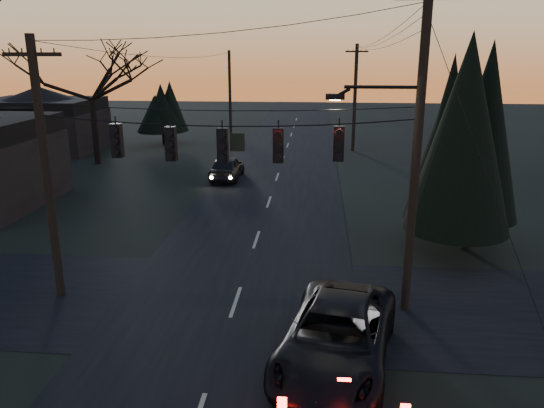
# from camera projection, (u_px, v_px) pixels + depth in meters

# --- Properties ---
(main_road) EXTENTS (8.00, 120.00, 0.02)m
(main_road) POSITION_uv_depth(u_px,v_px,m) (265.00, 213.00, 27.09)
(main_road) COLOR black
(main_road) RESTS_ON ground
(cross_road) EXTENTS (60.00, 7.00, 0.02)m
(cross_road) POSITION_uv_depth(u_px,v_px,m) (236.00, 302.00, 17.53)
(cross_road) COLOR black
(cross_road) RESTS_ON ground
(utility_pole_right) EXTENTS (5.00, 0.30, 10.00)m
(utility_pole_right) POSITION_uv_depth(u_px,v_px,m) (404.00, 309.00, 17.08)
(utility_pole_right) COLOR black
(utility_pole_right) RESTS_ON ground
(utility_pole_left) EXTENTS (1.80, 0.30, 8.50)m
(utility_pole_left) POSITION_uv_depth(u_px,v_px,m) (61.00, 295.00, 18.03)
(utility_pole_left) COLOR black
(utility_pole_left) RESTS_ON ground
(utility_pole_far_r) EXTENTS (1.80, 0.30, 8.50)m
(utility_pole_far_r) POSITION_uv_depth(u_px,v_px,m) (353.00, 151.00, 43.86)
(utility_pole_far_r) COLOR black
(utility_pole_far_r) RESTS_ON ground
(utility_pole_far_l) EXTENTS (0.30, 0.30, 8.00)m
(utility_pole_far_l) POSITION_uv_depth(u_px,v_px,m) (231.00, 134.00, 52.46)
(utility_pole_far_l) COLOR black
(utility_pole_far_l) RESTS_ON ground
(span_signal_assembly) EXTENTS (11.50, 0.44, 1.52)m
(span_signal_assembly) POSITION_uv_depth(u_px,v_px,m) (225.00, 143.00, 16.07)
(span_signal_assembly) COLOR black
(span_signal_assembly) RESTS_ON ground
(evergreen_right) EXTENTS (4.41, 4.41, 7.73)m
(evergreen_right) POSITION_uv_depth(u_px,v_px,m) (476.00, 144.00, 20.97)
(evergreen_right) COLOR black
(evergreen_right) RESTS_ON ground
(bare_tree_dist) EXTENTS (7.16, 7.16, 9.26)m
(bare_tree_dist) POSITION_uv_depth(u_px,v_px,m) (90.00, 73.00, 37.02)
(bare_tree_dist) COLOR black
(bare_tree_dist) RESTS_ON ground
(evergreen_dist) EXTENTS (3.85, 3.85, 5.38)m
(evergreen_dist) POSITION_uv_depth(u_px,v_px,m) (162.00, 107.00, 45.91)
(evergreen_dist) COLOR black
(evergreen_dist) RESTS_ON ground
(house_left_far) EXTENTS (9.00, 7.00, 5.20)m
(house_left_far) POSITION_uv_depth(u_px,v_px,m) (41.00, 119.00, 43.32)
(house_left_far) COLOR black
(house_left_far) RESTS_ON ground
(suv_near) EXTENTS (3.81, 6.30, 1.64)m
(suv_near) POSITION_uv_depth(u_px,v_px,m) (337.00, 337.00, 13.82)
(suv_near) COLOR black
(suv_near) RESTS_ON ground
(sedan_oncoming_a) EXTENTS (1.88, 4.47, 1.51)m
(sedan_oncoming_a) POSITION_uv_depth(u_px,v_px,m) (227.00, 168.00, 34.01)
(sedan_oncoming_a) COLOR black
(sedan_oncoming_a) RESTS_ON ground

